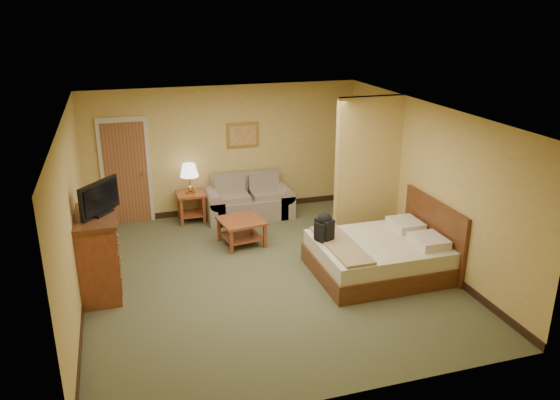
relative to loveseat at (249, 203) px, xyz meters
name	(u,v)px	position (x,y,z in m)	size (l,w,h in m)	color
floor	(266,275)	(-0.37, -2.57, -0.28)	(6.00, 6.00, 0.00)	#515537
ceiling	(264,113)	(-0.37, -2.57, 2.32)	(6.00, 6.00, 0.00)	white
back_wall	(225,151)	(-0.37, 0.43, 1.02)	(5.50, 0.02, 2.60)	tan
left_wall	(72,217)	(-3.12, -2.57, 1.02)	(0.02, 6.00, 2.60)	tan
right_wall	(425,182)	(2.38, -2.57, 1.02)	(0.02, 6.00, 2.60)	tan
partition	(368,170)	(1.78, -1.65, 1.02)	(1.20, 0.15, 2.60)	tan
door	(126,172)	(-2.32, 0.39, 0.75)	(0.94, 0.16, 2.10)	beige
baseboard	(227,209)	(-0.37, 0.42, -0.22)	(5.50, 0.02, 0.12)	black
loveseat	(249,203)	(0.00, 0.00, 0.00)	(1.72, 0.80, 0.87)	gray
side_table	(191,203)	(-1.15, 0.08, 0.11)	(0.54, 0.54, 0.59)	brown
table_lamp	(189,171)	(-1.15, 0.08, 0.76)	(0.35, 0.35, 0.59)	#B28441
coffee_table	(241,227)	(-0.46, -1.30, 0.06)	(0.84, 0.84, 0.47)	brown
wall_picture	(243,135)	(0.00, 0.40, 1.32)	(0.65, 0.04, 0.51)	#B78E3F
dresser	(99,254)	(-2.84, -2.38, 0.34)	(0.61, 1.16, 1.24)	brown
tv	(99,199)	(-2.74, -2.38, 1.18)	(0.53, 0.66, 0.48)	black
bed	(383,254)	(1.45, -3.01, 0.02)	(2.05, 1.74, 1.13)	#512713
backpack	(325,226)	(0.54, -2.76, 0.52)	(0.28, 0.32, 0.47)	black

